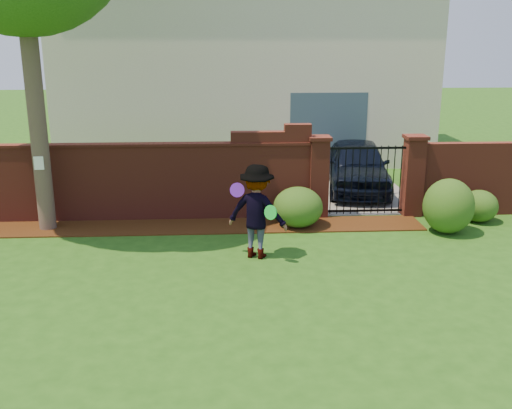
{
  "coord_description": "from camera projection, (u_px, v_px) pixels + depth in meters",
  "views": [
    {
      "loc": [
        0.24,
        -8.92,
        3.99
      ],
      "look_at": [
        0.82,
        1.4,
        1.05
      ],
      "focal_mm": 41.02,
      "sensor_mm": 36.0,
      "label": 1
    }
  ],
  "objects": [
    {
      "name": "driveway",
      "position": [
        333.0,
        176.0,
        17.52
      ],
      "size": [
        3.2,
        8.0,
        0.01
      ],
      "primitive_type": "cube",
      "color": "slate",
      "rests_on": "ground"
    },
    {
      "name": "frisbee_purple",
      "position": [
        237.0,
        190.0,
        10.7
      ],
      "size": [
        0.28,
        0.11,
        0.27
      ],
      "primitive_type": "cylinder",
      "rotation": [
        1.36,
        0.0,
        -0.12
      ],
      "color": "#6A1FC3",
      "rests_on": "man"
    },
    {
      "name": "shrub_right",
      "position": [
        479.0,
        206.0,
        13.13
      ],
      "size": [
        0.82,
        0.82,
        0.73
      ],
      "primitive_type": "ellipsoid",
      "color": "#1F4C16",
      "rests_on": "ground"
    },
    {
      "name": "paper_notice",
      "position": [
        39.0,
        163.0,
        12.12
      ],
      "size": [
        0.2,
        0.01,
        0.28
      ],
      "primitive_type": "cube",
      "color": "white",
      "rests_on": "tree"
    },
    {
      "name": "brick_wall",
      "position": [
        124.0,
        180.0,
        13.12
      ],
      "size": [
        8.7,
        0.31,
        2.16
      ],
      "color": "maroon",
      "rests_on": "ground"
    },
    {
      "name": "frisbee_green",
      "position": [
        271.0,
        212.0,
        10.5
      ],
      "size": [
        0.24,
        0.22,
        0.27
      ],
      "primitive_type": "cylinder",
      "rotation": [
        1.43,
        0.0,
        -0.72
      ],
      "color": "green",
      "rests_on": "man"
    },
    {
      "name": "pillar_right",
      "position": [
        413.0,
        175.0,
        13.47
      ],
      "size": [
        0.5,
        0.5,
        1.88
      ],
      "color": "maroon",
      "rests_on": "ground"
    },
    {
      "name": "house",
      "position": [
        244.0,
        63.0,
        20.35
      ],
      "size": [
        12.4,
        6.4,
        6.3
      ],
      "color": "beige",
      "rests_on": "ground"
    },
    {
      "name": "car",
      "position": [
        358.0,
        167.0,
        15.62
      ],
      "size": [
        2.12,
        4.15,
        1.35
      ],
      "primitive_type": "imported",
      "rotation": [
        0.0,
        0.0,
        -0.14
      ],
      "color": "black",
      "rests_on": "ground"
    },
    {
      "name": "shrub_middle",
      "position": [
        449.0,
        206.0,
        12.32
      ],
      "size": [
        1.07,
        1.07,
        1.17
      ],
      "primitive_type": "ellipsoid",
      "color": "#1F4C16",
      "rests_on": "ground"
    },
    {
      "name": "iron_gate",
      "position": [
        366.0,
        180.0,
        13.44
      ],
      "size": [
        1.78,
        0.03,
        1.6
      ],
      "color": "black",
      "rests_on": "ground"
    },
    {
      "name": "mulch_bed",
      "position": [
        170.0,
        227.0,
        12.8
      ],
      "size": [
        11.1,
        1.08,
        0.03
      ],
      "primitive_type": "cube",
      "color": "#341A09",
      "rests_on": "ground"
    },
    {
      "name": "shrub_left",
      "position": [
        298.0,
        207.0,
        12.75
      ],
      "size": [
        1.09,
        1.09,
        0.89
      ],
      "primitive_type": "ellipsoid",
      "color": "#1F4C16",
      "rests_on": "ground"
    },
    {
      "name": "ground",
      "position": [
        211.0,
        290.0,
        9.65
      ],
      "size": [
        80.0,
        80.0,
        0.01
      ],
      "primitive_type": "cube",
      "color": "#245114",
      "rests_on": "ground"
    },
    {
      "name": "man",
      "position": [
        256.0,
        212.0,
        10.84
      ],
      "size": [
        1.32,
        1.06,
        1.78
      ],
      "primitive_type": "imported",
      "rotation": [
        0.0,
        0.0,
        2.74
      ],
      "color": "gray",
      "rests_on": "ground"
    },
    {
      "name": "pillar_left",
      "position": [
        319.0,
        176.0,
        13.36
      ],
      "size": [
        0.5,
        0.5,
        1.88
      ],
      "color": "maroon",
      "rests_on": "ground"
    },
    {
      "name": "brick_wall_return",
      "position": [
        497.0,
        178.0,
        13.61
      ],
      "size": [
        4.0,
        0.25,
        1.7
      ],
      "primitive_type": "cube",
      "color": "maroon",
      "rests_on": "ground"
    }
  ]
}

